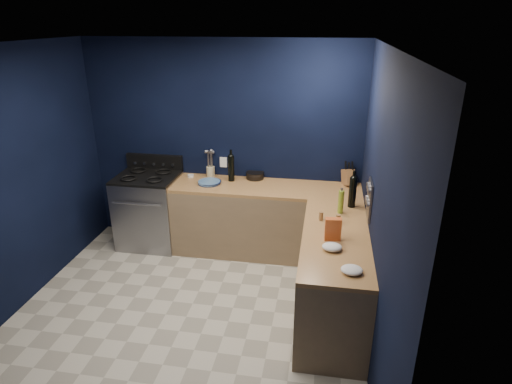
% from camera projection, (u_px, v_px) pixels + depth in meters
% --- Properties ---
extents(floor, '(3.50, 3.50, 0.02)m').
position_uv_depth(floor, '(186.00, 318.00, 4.33)').
color(floor, '#BAB4A2').
rests_on(floor, ground).
extents(ceiling, '(3.50, 3.50, 0.02)m').
position_uv_depth(ceiling, '(166.00, 45.00, 3.34)').
color(ceiling, silver).
rests_on(ceiling, ground).
extents(wall_back, '(3.50, 0.02, 2.60)m').
position_uv_depth(wall_back, '(223.00, 145.00, 5.44)').
color(wall_back, black).
rests_on(wall_back, ground).
extents(wall_right, '(0.02, 3.50, 2.60)m').
position_uv_depth(wall_right, '(379.00, 213.00, 3.57)').
color(wall_right, black).
rests_on(wall_right, ground).
extents(wall_left, '(0.02, 3.50, 2.60)m').
position_uv_depth(wall_left, '(2.00, 187.00, 4.11)').
color(wall_left, black).
rests_on(wall_left, ground).
extents(wall_front, '(3.50, 0.02, 2.60)m').
position_uv_depth(wall_front, '(65.00, 330.00, 2.23)').
color(wall_front, black).
rests_on(wall_front, ground).
extents(cab_back, '(2.30, 0.63, 0.86)m').
position_uv_depth(cab_back, '(266.00, 221.00, 5.38)').
color(cab_back, '#896E4E').
rests_on(cab_back, floor).
extents(top_back, '(2.30, 0.63, 0.04)m').
position_uv_depth(top_back, '(266.00, 188.00, 5.21)').
color(top_back, brown).
rests_on(top_back, cab_back).
extents(cab_right, '(0.63, 1.67, 0.86)m').
position_uv_depth(cab_right, '(333.00, 278.00, 4.21)').
color(cab_right, '#896E4E').
rests_on(cab_right, floor).
extents(top_right, '(0.63, 1.67, 0.04)m').
position_uv_depth(top_right, '(336.00, 238.00, 4.04)').
color(top_right, brown).
rests_on(top_right, cab_right).
extents(gas_range, '(0.76, 0.66, 0.92)m').
position_uv_depth(gas_range, '(150.00, 211.00, 5.59)').
color(gas_range, gray).
rests_on(gas_range, floor).
extents(oven_door, '(0.59, 0.02, 0.42)m').
position_uv_depth(oven_door, '(140.00, 222.00, 5.31)').
color(oven_door, black).
rests_on(oven_door, gas_range).
extents(cooktop, '(0.76, 0.66, 0.03)m').
position_uv_depth(cooktop, '(146.00, 177.00, 5.41)').
color(cooktop, black).
rests_on(cooktop, gas_range).
extents(backguard, '(0.76, 0.06, 0.20)m').
position_uv_depth(backguard, '(155.00, 162.00, 5.65)').
color(backguard, black).
rests_on(backguard, gas_range).
extents(spice_panel, '(0.02, 0.28, 0.38)m').
position_uv_depth(spice_panel, '(369.00, 200.00, 4.12)').
color(spice_panel, gray).
rests_on(spice_panel, wall_right).
extents(wall_outlet, '(0.09, 0.02, 0.13)m').
position_uv_depth(wall_outlet, '(223.00, 162.00, 5.51)').
color(wall_outlet, white).
rests_on(wall_outlet, wall_back).
extents(plate_stack, '(0.36, 0.36, 0.03)m').
position_uv_depth(plate_stack, '(209.00, 182.00, 5.29)').
color(plate_stack, '#3F6197').
rests_on(plate_stack, top_back).
extents(ramekin, '(0.10, 0.10, 0.03)m').
position_uv_depth(ramekin, '(191.00, 176.00, 5.51)').
color(ramekin, white).
rests_on(ramekin, top_back).
extents(utensil_crock, '(0.14, 0.14, 0.13)m').
position_uv_depth(utensil_crock, '(211.00, 172.00, 5.51)').
color(utensil_crock, beige).
rests_on(utensil_crock, top_back).
extents(wine_bottle_back, '(0.08, 0.08, 0.32)m').
position_uv_depth(wine_bottle_back, '(231.00, 168.00, 5.33)').
color(wine_bottle_back, black).
rests_on(wine_bottle_back, top_back).
extents(lemon_basket, '(0.24, 0.24, 0.09)m').
position_uv_depth(lemon_basket, '(255.00, 175.00, 5.45)').
color(lemon_basket, black).
rests_on(lemon_basket, top_back).
extents(knife_block, '(0.18, 0.25, 0.24)m').
position_uv_depth(knife_block, '(348.00, 177.00, 5.23)').
color(knife_block, brown).
rests_on(knife_block, top_back).
extents(wine_bottle_right, '(0.11, 0.11, 0.33)m').
position_uv_depth(wine_bottle_right, '(352.00, 192.00, 4.59)').
color(wine_bottle_right, black).
rests_on(wine_bottle_right, top_right).
extents(oil_bottle, '(0.07, 0.07, 0.25)m').
position_uv_depth(oil_bottle, '(341.00, 202.00, 4.46)').
color(oil_bottle, olive).
rests_on(oil_bottle, top_right).
extents(spice_jar_near, '(0.05, 0.05, 0.09)m').
position_uv_depth(spice_jar_near, '(321.00, 216.00, 4.33)').
color(spice_jar_near, olive).
rests_on(spice_jar_near, top_right).
extents(spice_jar_far, '(0.06, 0.06, 0.09)m').
position_uv_depth(spice_jar_far, '(338.00, 219.00, 4.26)').
color(spice_jar_far, olive).
rests_on(spice_jar_far, top_right).
extents(crouton_bag, '(0.15, 0.08, 0.22)m').
position_uv_depth(crouton_bag, '(333.00, 229.00, 3.92)').
color(crouton_bag, red).
rests_on(crouton_bag, top_right).
extents(towel_front, '(0.19, 0.17, 0.06)m').
position_uv_depth(towel_front, '(332.00, 247.00, 3.77)').
color(towel_front, white).
rests_on(towel_front, top_right).
extents(towel_end, '(0.18, 0.16, 0.05)m').
position_uv_depth(towel_end, '(352.00, 270.00, 3.44)').
color(towel_end, white).
rests_on(towel_end, top_right).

